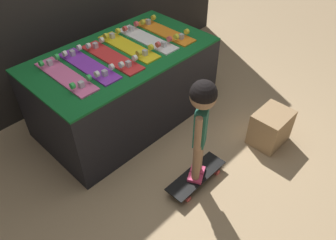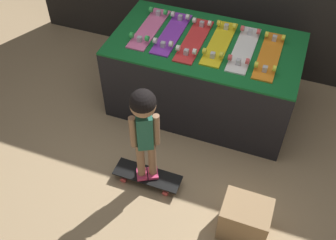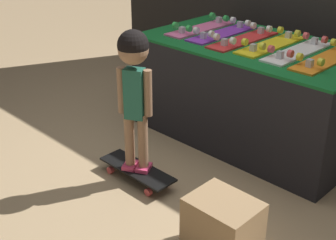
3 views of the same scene
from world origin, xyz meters
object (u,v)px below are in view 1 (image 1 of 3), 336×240
at_px(skateboard_pink_on_rack, 65,75).
at_px(child, 202,115).
at_px(skateboard_white_on_rack, 147,38).
at_px(skateboard_red_on_rack, 111,56).
at_px(skateboard_orange_on_rack, 164,31).
at_px(skateboard_yellow_on_rack, 128,46).
at_px(skateboard_on_floor, 196,176).
at_px(storage_box, 271,127).
at_px(skateboard_purple_on_rack, 88,65).

distance_m(skateboard_pink_on_rack, child, 1.22).
xyz_separation_m(skateboard_white_on_rack, child, (-0.51, -1.13, -0.02)).
distance_m(skateboard_red_on_rack, child, 1.11).
bearing_deg(skateboard_orange_on_rack, skateboard_yellow_on_rack, 176.31).
distance_m(skateboard_red_on_rack, skateboard_on_floor, 1.33).
relative_size(skateboard_orange_on_rack, storage_box, 1.94).
bearing_deg(skateboard_white_on_rack, child, -114.28).
relative_size(skateboard_pink_on_rack, skateboard_white_on_rack, 1.00).
bearing_deg(skateboard_pink_on_rack, skateboard_purple_on_rack, -0.72).
distance_m(skateboard_orange_on_rack, storage_box, 1.45).
height_order(skateboard_purple_on_rack, skateboard_white_on_rack, same).
xyz_separation_m(skateboard_purple_on_rack, skateboard_on_floor, (0.19, -1.14, -0.74)).
bearing_deg(child, storage_box, -38.97).
bearing_deg(skateboard_orange_on_rack, skateboard_purple_on_rack, 178.44).
height_order(skateboard_purple_on_rack, storage_box, skateboard_purple_on_rack).
bearing_deg(skateboard_white_on_rack, storage_box, -73.43).
bearing_deg(skateboard_yellow_on_rack, skateboard_white_on_rack, -3.14).
height_order(skateboard_purple_on_rack, skateboard_orange_on_rack, same).
relative_size(skateboard_yellow_on_rack, storage_box, 1.94).
bearing_deg(skateboard_red_on_rack, child, -92.28).
relative_size(skateboard_pink_on_rack, skateboard_orange_on_rack, 1.00).
relative_size(skateboard_purple_on_rack, storage_box, 1.94).
distance_m(skateboard_white_on_rack, skateboard_orange_on_rack, 0.23).
bearing_deg(skateboard_yellow_on_rack, storage_box, -64.81).
bearing_deg(skateboard_purple_on_rack, skateboard_white_on_rack, -0.66).
height_order(skateboard_red_on_rack, skateboard_orange_on_rack, same).
xyz_separation_m(skateboard_yellow_on_rack, skateboard_white_on_rack, (0.23, -0.01, 0.00)).
xyz_separation_m(skateboard_white_on_rack, skateboard_orange_on_rack, (0.23, -0.02, 0.00)).
height_order(skateboard_purple_on_rack, child, child).
xyz_separation_m(skateboard_on_floor, storage_box, (0.90, -0.18, 0.10)).
bearing_deg(skateboard_on_floor, skateboard_pink_on_rack, 110.28).
bearing_deg(storage_box, skateboard_white_on_rack, 106.57).
relative_size(skateboard_pink_on_rack, skateboard_purple_on_rack, 1.00).
distance_m(skateboard_on_floor, child, 0.71).
bearing_deg(skateboard_purple_on_rack, skateboard_yellow_on_rack, 0.58).
height_order(skateboard_yellow_on_rack, child, child).
xyz_separation_m(skateboard_pink_on_rack, skateboard_yellow_on_rack, (0.70, 0.00, 0.00)).
distance_m(skateboard_yellow_on_rack, child, 1.18).
height_order(skateboard_red_on_rack, child, child).
bearing_deg(skateboard_on_floor, storage_box, -11.45).
bearing_deg(skateboard_orange_on_rack, skateboard_pink_on_rack, 178.61).
xyz_separation_m(skateboard_purple_on_rack, skateboard_orange_on_rack, (0.93, -0.03, 0.00)).
height_order(skateboard_purple_on_rack, skateboard_yellow_on_rack, same).
xyz_separation_m(skateboard_pink_on_rack, skateboard_purple_on_rack, (0.23, -0.00, 0.00)).
xyz_separation_m(skateboard_pink_on_rack, storage_box, (1.32, -1.33, -0.63)).
bearing_deg(skateboard_on_floor, child, -116.57).
relative_size(skateboard_red_on_rack, skateboard_white_on_rack, 1.00).
distance_m(skateboard_purple_on_rack, storage_box, 1.83).
distance_m(skateboard_red_on_rack, skateboard_yellow_on_rack, 0.24).
relative_size(skateboard_yellow_on_rack, skateboard_white_on_rack, 1.00).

